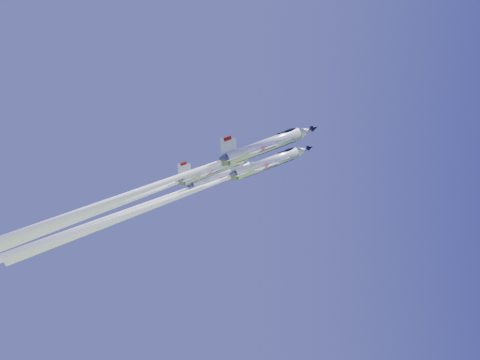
{
  "coord_description": "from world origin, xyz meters",
  "views": [
    {
      "loc": [
        -1.8,
        -92.3,
        72.42
      ],
      "look_at": [
        0.0,
        0.0,
        93.69
      ],
      "focal_mm": 40.0,
      "sensor_mm": 36.0,
      "label": 1
    }
  ],
  "objects_px": {
    "jet_right": "(150,187)",
    "jet_lead": "(178,197)",
    "jet_left": "(133,209)",
    "jet_slot": "(128,200)"
  },
  "relations": [
    {
      "from": "jet_right",
      "to": "jet_lead",
      "type": "bearing_deg",
      "value": 148.31
    },
    {
      "from": "jet_right",
      "to": "jet_left",
      "type": "bearing_deg",
      "value": -175.21
    },
    {
      "from": "jet_lead",
      "to": "jet_right",
      "type": "distance_m",
      "value": 11.24
    },
    {
      "from": "jet_lead",
      "to": "jet_left",
      "type": "height_order",
      "value": "jet_lead"
    },
    {
      "from": "jet_slot",
      "to": "jet_lead",
      "type": "bearing_deg",
      "value": 112.21
    },
    {
      "from": "jet_left",
      "to": "jet_right",
      "type": "bearing_deg",
      "value": 4.79
    },
    {
      "from": "jet_lead",
      "to": "jet_slot",
      "type": "bearing_deg",
      "value": -67.79
    },
    {
      "from": "jet_left",
      "to": "jet_lead",
      "type": "bearing_deg",
      "value": 48.04
    },
    {
      "from": "jet_left",
      "to": "jet_right",
      "type": "distance_m",
      "value": 16.13
    },
    {
      "from": "jet_lead",
      "to": "jet_right",
      "type": "height_order",
      "value": "jet_right"
    }
  ]
}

